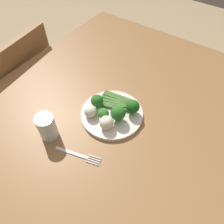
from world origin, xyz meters
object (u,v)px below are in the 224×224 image
(asparagus_bundle, at_px, (116,102))
(broccoli_left, at_px, (118,113))
(broccoli_back, at_px, (97,101))
(broccoli_outer_edge, at_px, (133,107))
(cauliflower_mid, at_px, (90,112))
(fork, at_px, (78,155))
(water_glass, at_px, (47,127))
(dining_table, at_px, (107,131))
(chair, at_px, (23,90))
(broccoli_right, at_px, (103,113))
(cauliflower_near_fork, at_px, (107,123))
(plate, at_px, (112,114))

(asparagus_bundle, xyz_separation_m, broccoli_left, (0.07, 0.05, 0.03))
(broccoli_back, distance_m, broccoli_outer_edge, 0.14)
(cauliflower_mid, relative_size, fork, 0.29)
(asparagus_bundle, height_order, water_glass, water_glass)
(dining_table, bearing_deg, broccoli_left, 97.69)
(chair, bearing_deg, broccoli_outer_edge, 84.93)
(broccoli_back, relative_size, cauliflower_mid, 1.27)
(broccoli_left, height_order, broccoli_back, broccoli_left)
(fork, bearing_deg, broccoli_back, 94.01)
(broccoli_back, bearing_deg, fork, 19.31)
(broccoli_outer_edge, distance_m, water_glass, 0.32)
(broccoli_right, xyz_separation_m, fork, (0.17, 0.02, -0.04))
(chair, bearing_deg, broccoli_back, 80.45)
(dining_table, relative_size, asparagus_bundle, 9.60)
(water_glass, bearing_deg, cauliflower_near_fork, 131.77)
(cauliflower_mid, height_order, cauliflower_near_fork, cauliflower_near_fork)
(broccoli_right, bearing_deg, broccoli_left, 116.90)
(plate, bearing_deg, asparagus_bundle, -163.27)
(chair, xyz_separation_m, broccoli_back, (0.03, 0.61, 0.31))
(cauliflower_near_fork, bearing_deg, asparagus_bundle, -162.30)
(chair, height_order, broccoli_outer_edge, chair)
(broccoli_back, height_order, cauliflower_mid, broccoli_back)
(dining_table, distance_m, asparagus_bundle, 0.14)
(broccoli_back, bearing_deg, chair, -92.57)
(broccoli_outer_edge, height_order, broccoli_right, broccoli_outer_edge)
(cauliflower_near_fork, relative_size, water_glass, 0.52)
(dining_table, height_order, broccoli_right, broccoli_right)
(cauliflower_mid, xyz_separation_m, water_glass, (0.15, -0.07, 0.01))
(chair, bearing_deg, broccoli_left, 80.21)
(plate, relative_size, broccoli_back, 4.03)
(chair, distance_m, broccoli_right, 0.73)
(dining_table, bearing_deg, asparagus_bundle, -175.96)
(broccoli_right, bearing_deg, dining_table, 168.03)
(chair, bearing_deg, fork, 64.42)
(broccoli_back, relative_size, cauliflower_near_fork, 1.14)
(asparagus_bundle, relative_size, cauliflower_mid, 3.02)
(dining_table, relative_size, broccoli_left, 20.01)
(plate, xyz_separation_m, fork, (0.21, 0.01, -0.01))
(plate, xyz_separation_m, cauliflower_mid, (0.06, -0.06, 0.03))
(plate, distance_m, cauliflower_near_fork, 0.08)
(cauliflower_mid, bearing_deg, broccoli_right, 110.01)
(broccoli_back, bearing_deg, asparagus_bundle, 139.08)
(water_glass, bearing_deg, dining_table, 146.10)
(broccoli_right, bearing_deg, asparagus_bundle, -179.43)
(dining_table, xyz_separation_m, chair, (-0.04, -0.66, -0.17))
(broccoli_right, bearing_deg, broccoli_outer_edge, 137.65)
(cauliflower_near_fork, bearing_deg, water_glass, -48.23)
(dining_table, xyz_separation_m, broccoli_back, (-0.01, -0.06, 0.15))
(broccoli_outer_edge, bearing_deg, broccoli_back, -68.12)
(broccoli_outer_edge, distance_m, fork, 0.26)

